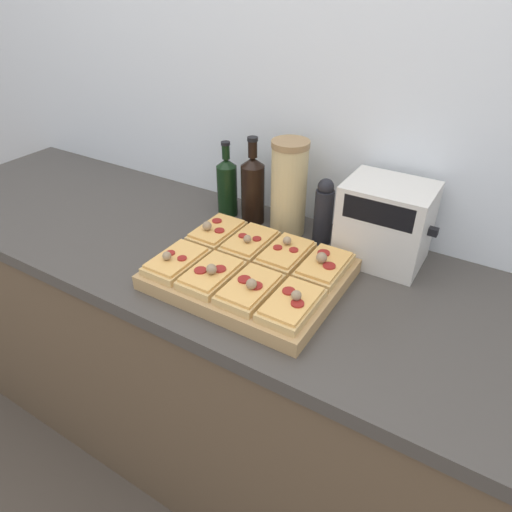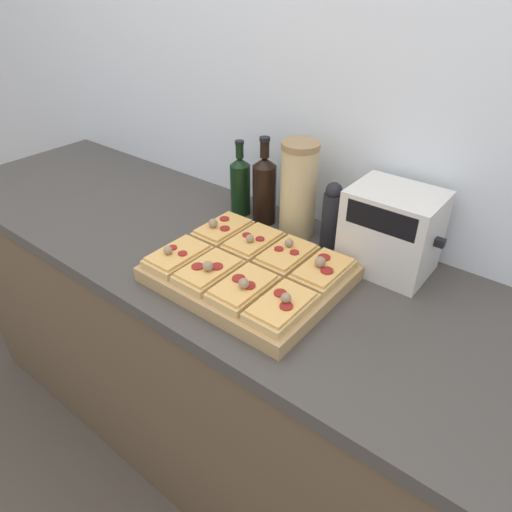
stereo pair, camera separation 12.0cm
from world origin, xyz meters
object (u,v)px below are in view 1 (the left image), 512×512
(toaster_oven, at_px, (385,223))
(cutting_board, at_px, (250,274))
(olive_oil_bottle, at_px, (227,186))
(wine_bottle, at_px, (253,189))
(grain_jar_tall, at_px, (289,188))
(pepper_mill, at_px, (324,212))

(toaster_oven, bearing_deg, cutting_board, -132.41)
(olive_oil_bottle, distance_m, wine_bottle, 0.10)
(grain_jar_tall, relative_size, pepper_mill, 1.44)
(cutting_board, bearing_deg, grain_jar_tall, 98.16)
(cutting_board, distance_m, wine_bottle, 0.34)
(olive_oil_bottle, distance_m, grain_jar_tall, 0.23)
(cutting_board, xyz_separation_m, toaster_oven, (0.26, 0.28, 0.09))
(wine_bottle, relative_size, grain_jar_tall, 0.96)
(cutting_board, distance_m, grain_jar_tall, 0.31)
(olive_oil_bottle, bearing_deg, wine_bottle, -0.00)
(olive_oil_bottle, height_order, toaster_oven, olive_oil_bottle)
(grain_jar_tall, distance_m, toaster_oven, 0.30)
(olive_oil_bottle, height_order, wine_bottle, wine_bottle)
(olive_oil_bottle, xyz_separation_m, grain_jar_tall, (0.22, -0.00, 0.04))
(olive_oil_bottle, relative_size, grain_jar_tall, 0.85)
(wine_bottle, bearing_deg, pepper_mill, 0.00)
(grain_jar_tall, height_order, pepper_mill, grain_jar_tall)
(olive_oil_bottle, relative_size, wine_bottle, 0.89)
(pepper_mill, distance_m, toaster_oven, 0.18)
(cutting_board, relative_size, olive_oil_bottle, 1.90)
(grain_jar_tall, bearing_deg, wine_bottle, -180.00)
(cutting_board, bearing_deg, pepper_mill, 74.88)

